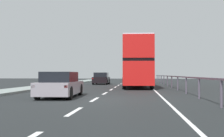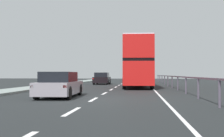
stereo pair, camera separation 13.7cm
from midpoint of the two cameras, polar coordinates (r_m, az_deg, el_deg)
The scene contains 6 objects.
ground_plane at distance 13.50m, azimuth -3.67°, elevation -6.61°, with size 74.04×120.00×0.10m, color black.
lane_paint_markings at distance 21.81m, azimuth 5.11°, elevation -4.41°, with size 3.49×46.00×0.01m.
bridge_side_railing at distance 22.47m, azimuth 13.00°, elevation -2.07°, with size 0.10×42.00×1.07m.
double_decker_bus_red at distance 25.31m, azimuth 5.05°, elevation 1.30°, with size 2.79×10.39×4.35m.
hatchback_car_near at distance 14.49m, azimuth -11.18°, elevation -3.46°, with size 1.91×4.30×1.34m.
sedan_car_ahead at distance 32.52m, azimuth -2.40°, elevation -2.16°, with size 1.87×4.09×1.41m.
Camera 1 is at (2.05, -13.28, 1.22)m, focal length 42.92 mm.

